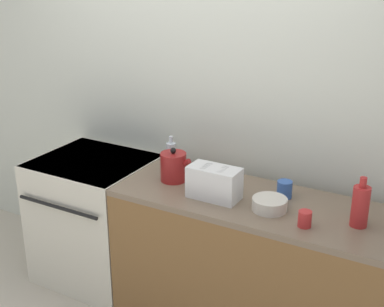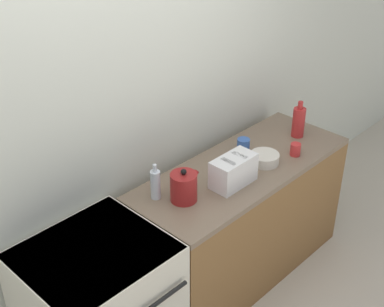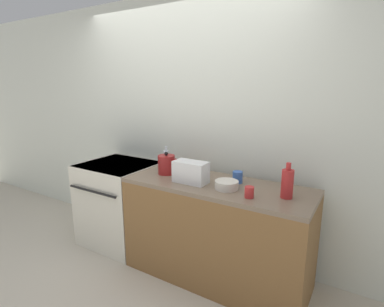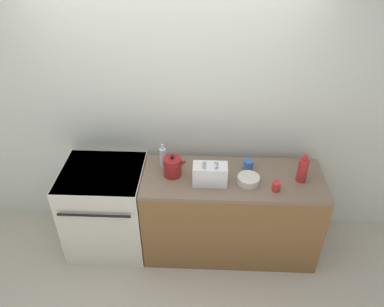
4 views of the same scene
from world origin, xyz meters
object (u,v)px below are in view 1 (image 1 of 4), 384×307
toaster (214,183)px  bowl (270,204)px  bottle_red (360,206)px  cup_red (305,219)px  kettle (174,167)px  cup_blue (284,189)px  stove (96,217)px  bottle_clear (171,156)px

toaster → bowl: toaster is taller
bottle_red → cup_red: bottle_red is taller
toaster → cup_red: 0.57m
bowl → kettle: bearing=172.5°
kettle → cup_blue: 0.69m
toaster → bottle_red: (0.80, 0.07, 0.02)m
toaster → kettle: bearing=163.3°
cup_blue → bowl: (-0.01, -0.19, -0.02)m
kettle → cup_red: size_ratio=2.48×
bottle_red → cup_blue: size_ratio=2.71×
cup_blue → kettle: bearing=-171.2°
stove → kettle: 0.84m
toaster → cup_blue: bearing=30.4°
toaster → cup_red: size_ratio=3.44×
cup_red → cup_blue: bearing=127.4°
stove → cup_red: (1.55, -0.19, 0.48)m
toaster → cup_blue: toaster is taller
cup_blue → bottle_clear: bearing=177.8°
cup_red → kettle: bearing=169.0°
stove → bottle_clear: bearing=12.1°
toaster → bowl: (0.34, 0.01, -0.06)m
bowl → toaster: bearing=-177.9°
stove → toaster: 1.13m
cup_blue → cup_red: size_ratio=1.16×
cup_red → bowl: (-0.23, 0.09, -0.01)m
bottle_clear → cup_blue: bearing=-2.2°
stove → bowl: bowl is taller
stove → bowl: size_ratio=4.62×
stove → cup_blue: cup_blue is taller
bowl → bottle_clear: bearing=163.8°
stove → bottle_clear: (0.56, 0.12, 0.53)m
stove → bowl: 1.41m
bottle_red → cup_red: size_ratio=3.14×
toaster → bottle_clear: (-0.43, 0.23, 0.00)m
stove → bowl: (1.33, -0.10, 0.47)m
kettle → toaster: size_ratio=0.72×
stove → kettle: bearing=-1.4°
bowl → stove: bearing=175.6°
stove → toaster: toaster is taller
kettle → bowl: size_ratio=1.10×
bottle_red → cup_red: (-0.24, -0.15, -0.07)m
toaster → bowl: 0.34m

